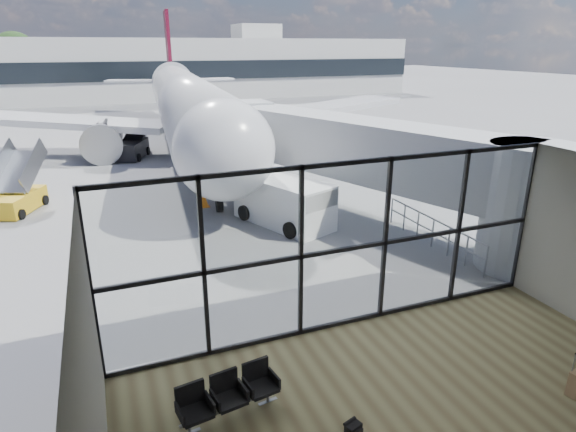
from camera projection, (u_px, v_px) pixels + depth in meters
ground at (155, 121)px, 47.97m from camera, size 220.00×220.00×0.00m
lounge_shell at (484, 333)px, 7.85m from camera, size 12.02×8.01×4.51m
glass_curtain_wall at (344, 247)px, 12.18m from camera, size 12.10×0.12×4.50m
jet_bridge at (369, 156)px, 19.91m from camera, size 8.00×16.50×4.33m
apron_railing at (433, 228)px, 17.71m from camera, size 0.06×5.46×1.11m
far_terminal at (127, 68)px, 65.60m from camera, size 80.00×12.20×11.00m
tree_5 at (16, 54)px, 68.82m from camera, size 6.27×6.27×9.03m
seating_row at (227, 393)px, 9.63m from camera, size 2.08×0.88×0.93m
airliner at (185, 103)px, 34.71m from camera, size 34.88×40.51×10.44m
service_van at (285, 202)px, 19.91m from camera, size 3.37×4.74×1.89m
belt_loader at (132, 148)px, 31.93m from camera, size 2.86×4.43×1.94m
mobile_stairs at (15, 199)px, 21.61m from camera, size 2.76×3.74×2.40m
traffic_cone_a at (204, 200)px, 22.28m from camera, size 0.46×0.46×0.66m
traffic_cone_b at (199, 186)px, 24.65m from camera, size 0.41×0.41×0.58m
traffic_cone_c at (323, 189)px, 24.29m from camera, size 0.36×0.36×0.51m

